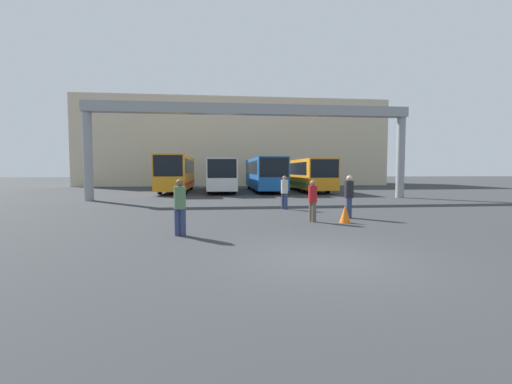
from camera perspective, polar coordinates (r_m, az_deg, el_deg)
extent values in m
plane|color=#2D3033|center=(8.15, 11.38, -10.88)|extent=(200.00, 200.00, 0.00)
cube|color=beige|center=(50.43, -3.65, 7.85)|extent=(40.90, 12.00, 11.49)
cylinder|color=gray|center=(25.54, -26.20, 5.34)|extent=(0.60, 0.60, 5.91)
cylinder|color=gray|center=(27.56, 22.95, 5.27)|extent=(0.60, 0.60, 5.91)
cube|color=gray|center=(24.52, -0.63, 13.57)|extent=(22.67, 0.80, 0.70)
cube|color=orange|center=(33.15, -13.04, 3.20)|extent=(2.44, 11.68, 2.97)
cube|color=black|center=(27.37, -14.46, 4.27)|extent=(2.24, 0.06, 1.66)
cube|color=black|center=(33.15, -13.05, 4.16)|extent=(2.47, 9.93, 1.25)
cube|color=red|center=(33.17, -13.01, 1.56)|extent=(2.47, 11.10, 0.24)
cylinder|color=black|center=(30.09, -15.72, 0.60)|extent=(0.28, 1.02, 1.02)
cylinder|color=black|center=(29.82, -11.70, 0.63)|extent=(0.28, 1.02, 1.02)
cylinder|color=black|center=(36.56, -14.07, 1.14)|extent=(0.28, 1.02, 1.02)
cylinder|color=black|center=(36.33, -10.75, 1.17)|extent=(0.28, 1.02, 1.02)
cube|color=silver|center=(32.39, -5.79, 3.01)|extent=(2.49, 10.60, 2.68)
cube|color=black|center=(27.11, -5.68, 3.92)|extent=(2.29, 0.06, 1.50)
cube|color=black|center=(32.38, -5.80, 3.87)|extent=(2.52, 9.01, 1.12)
cube|color=#1966B2|center=(32.41, -5.78, 1.49)|extent=(2.52, 10.07, 0.24)
cylinder|color=black|center=(29.47, -7.82, 0.53)|extent=(0.28, 0.91, 0.91)
cylinder|color=black|center=(29.49, -3.61, 0.56)|extent=(0.28, 0.91, 0.91)
cylinder|color=black|center=(35.39, -7.59, 1.05)|extent=(0.28, 0.91, 0.91)
cylinder|color=black|center=(35.41, -4.08, 1.07)|extent=(0.28, 0.91, 0.91)
cube|color=#1959A5|center=(33.58, 1.33, 3.17)|extent=(2.55, 12.38, 2.81)
cube|color=black|center=(27.48, 3.07, 4.14)|extent=(2.34, 0.06, 1.58)
cube|color=black|center=(33.58, 1.33, 4.05)|extent=(2.58, 10.52, 1.18)
cube|color=#1966B2|center=(33.60, 1.33, 1.63)|extent=(2.58, 11.76, 0.24)
cylinder|color=black|center=(30.04, 0.11, 0.71)|extent=(0.28, 0.99, 0.99)
cylinder|color=black|center=(30.37, 4.29, 0.73)|extent=(0.28, 0.99, 0.99)
cylinder|color=black|center=(36.93, -1.11, 1.25)|extent=(0.28, 0.99, 0.99)
cylinder|color=black|center=(37.20, 2.31, 1.27)|extent=(0.28, 0.99, 0.99)
cube|color=orange|center=(34.29, 8.28, 3.03)|extent=(2.57, 12.17, 2.69)
cube|color=black|center=(28.46, 11.39, 3.87)|extent=(2.37, 0.06, 1.50)
cube|color=black|center=(34.29, 8.29, 3.85)|extent=(2.60, 10.35, 1.13)
cube|color=#268C4C|center=(34.31, 8.27, 1.60)|extent=(2.60, 11.56, 0.24)
cylinder|color=black|center=(30.74, 7.84, 0.80)|extent=(0.28, 1.06, 1.06)
cylinder|color=black|center=(31.37, 11.83, 0.81)|extent=(0.28, 1.06, 1.06)
cylinder|color=black|center=(37.38, 5.27, 1.32)|extent=(0.28, 1.06, 1.06)
cylinder|color=black|center=(37.90, 8.61, 1.32)|extent=(0.28, 1.06, 1.06)
cylinder|color=navy|center=(10.95, -12.94, -4.94)|extent=(0.19, 0.19, 0.84)
cylinder|color=navy|center=(10.90, -12.10, -4.96)|extent=(0.19, 0.19, 0.84)
cylinder|color=#4C724C|center=(10.84, -12.58, -0.94)|extent=(0.37, 0.37, 0.70)
sphere|color=brown|center=(10.81, -12.61, 1.50)|extent=(0.23, 0.23, 0.23)
cylinder|color=navy|center=(15.19, 15.30, -2.54)|extent=(0.20, 0.20, 0.86)
cylinder|color=navy|center=(15.03, 15.12, -2.60)|extent=(0.20, 0.20, 0.86)
cylinder|color=black|center=(15.05, 15.26, 0.42)|extent=(0.38, 0.38, 0.72)
sphere|color=beige|center=(15.03, 15.29, 2.23)|extent=(0.23, 0.23, 0.23)
cylinder|color=brown|center=(13.74, 9.18, -3.27)|extent=(0.18, 0.18, 0.78)
cylinder|color=brown|center=(13.64, 9.64, -3.33)|extent=(0.18, 0.18, 0.78)
cylinder|color=#A5191E|center=(13.62, 9.44, -0.32)|extent=(0.34, 0.34, 0.65)
sphere|color=#8C6647|center=(13.60, 9.46, 1.49)|extent=(0.21, 0.21, 0.21)
cylinder|color=navy|center=(17.86, 4.98, -1.57)|extent=(0.19, 0.19, 0.83)
cylinder|color=navy|center=(17.95, 4.55, -1.54)|extent=(0.19, 0.19, 0.83)
cylinder|color=beige|center=(17.85, 4.78, 0.89)|extent=(0.36, 0.36, 0.69)
sphere|color=#8C6647|center=(17.84, 4.78, 2.36)|extent=(0.23, 0.23, 0.23)
cone|color=orange|center=(13.71, 14.64, -3.51)|extent=(0.43, 0.43, 0.71)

